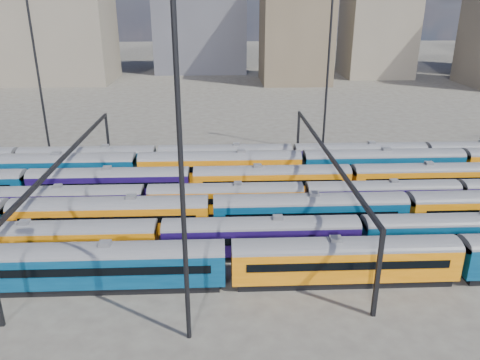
{
  "coord_description": "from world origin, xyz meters",
  "views": [
    {
      "loc": [
        -2.34,
        -51.43,
        24.36
      ],
      "look_at": [
        0.03,
        3.68,
        3.0
      ],
      "focal_mm": 35.0,
      "sensor_mm": 36.0,
      "label": 1
    }
  ],
  "objects_px": {
    "rake_1": "(261,233)",
    "rake_2": "(310,209)",
    "mast_2": "(181,167)",
    "rake_0": "(459,253)"
  },
  "relations": [
    {
      "from": "rake_1",
      "to": "rake_2",
      "type": "distance_m",
      "value": 7.68
    },
    {
      "from": "rake_2",
      "to": "mast_2",
      "type": "relative_size",
      "value": 4.22
    },
    {
      "from": "rake_1",
      "to": "mast_2",
      "type": "bearing_deg",
      "value": -118.52
    },
    {
      "from": "rake_0",
      "to": "mast_2",
      "type": "relative_size",
      "value": 4.91
    },
    {
      "from": "rake_1",
      "to": "rake_0",
      "type": "bearing_deg",
      "value": -15.76
    },
    {
      "from": "rake_0",
      "to": "rake_2",
      "type": "xyz_separation_m",
      "value": [
        -11.89,
        10.0,
        0.09
      ]
    },
    {
      "from": "rake_1",
      "to": "mast_2",
      "type": "distance_m",
      "value": 17.78
    },
    {
      "from": "rake_2",
      "to": "mast_2",
      "type": "bearing_deg",
      "value": -126.0
    },
    {
      "from": "rake_2",
      "to": "mast_2",
      "type": "height_order",
      "value": "mast_2"
    },
    {
      "from": "rake_0",
      "to": "rake_1",
      "type": "xyz_separation_m",
      "value": [
        -17.72,
        5.0,
        -0.13
      ]
    }
  ]
}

